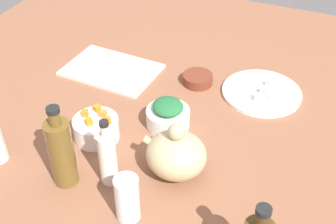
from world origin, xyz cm
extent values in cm
cube|color=brown|center=(0.00, 0.00, 1.50)|extent=(190.00, 190.00, 3.00)
cube|color=silver|center=(29.79, -19.31, 3.50)|extent=(32.80, 23.41, 1.00)
cylinder|color=white|center=(-21.93, -26.52, 3.60)|extent=(25.69, 25.69, 1.20)
cylinder|color=white|center=(-0.33, -0.05, 5.77)|extent=(12.92, 12.92, 5.53)
cylinder|color=white|center=(16.73, 12.99, 6.19)|extent=(13.03, 13.03, 6.38)
cylinder|color=brown|center=(-0.50, -24.24, 4.63)|extent=(10.09, 10.09, 3.25)
ellipsoid|color=tan|center=(-9.47, 16.81, 9.12)|extent=(15.91, 14.91, 12.25)
sphere|color=tan|center=(-9.47, 16.81, 17.03)|extent=(4.46, 4.46, 4.46)
cylinder|color=tan|center=(-2.71, 16.81, 10.65)|extent=(5.38, 2.00, 3.93)
cylinder|color=brown|center=(15.52, 30.65, 12.48)|extent=(6.36, 6.36, 18.97)
cylinder|color=brown|center=(15.52, 30.65, 23.77)|extent=(2.86, 2.86, 3.60)
cylinder|color=black|center=(15.52, 30.65, 26.17)|extent=(3.18, 3.18, 1.20)
cylinder|color=silver|center=(5.08, 26.29, 10.60)|extent=(4.63, 4.63, 15.20)
cylinder|color=silver|center=(5.08, 26.29, 19.91)|extent=(2.08, 2.08, 3.43)
cylinder|color=black|center=(5.08, 26.29, 22.22)|extent=(2.31, 2.31, 1.20)
cylinder|color=#433315|center=(-35.31, 36.93, 19.56)|extent=(2.87, 2.87, 4.32)
cylinder|color=black|center=(-35.31, 36.93, 22.32)|extent=(3.19, 3.19, 1.20)
cylinder|color=white|center=(-4.54, 34.70, 9.19)|extent=(5.82, 5.82, 12.39)
cube|color=orange|center=(17.30, 15.26, 10.28)|extent=(2.52, 2.52, 1.80)
cube|color=orange|center=(12.81, 12.84, 10.28)|extent=(2.52, 2.52, 1.80)
cube|color=orange|center=(18.34, 9.02, 10.28)|extent=(2.39, 2.39, 1.80)
cube|color=orange|center=(20.27, 12.37, 10.28)|extent=(2.45, 2.45, 1.80)
cube|color=orange|center=(15.45, 10.55, 10.28)|extent=(2.02, 2.02, 1.80)
ellipsoid|color=#216235|center=(-0.33, -0.05, 10.06)|extent=(12.96, 13.11, 3.06)
cube|color=silver|center=(-23.63, -30.02, 5.30)|extent=(3.00, 3.00, 2.20)
cube|color=#FAE1D0|center=(-22.06, -21.15, 5.30)|extent=(2.26, 2.26, 2.20)
cube|color=white|center=(-22.92, -25.22, 5.30)|extent=(2.85, 2.85, 2.20)
cube|color=white|center=(-26.32, -22.83, 5.30)|extent=(2.56, 2.56, 2.20)
pyramid|color=beige|center=(23.02, -24.33, 5.35)|extent=(7.03, 6.90, 2.71)
pyramid|color=beige|center=(35.05, -17.73, 5.14)|extent=(5.40, 5.46, 2.28)
pyramid|color=beige|center=(26.82, -18.60, 5.28)|extent=(4.71, 4.51, 2.55)
pyramid|color=beige|center=(20.91, -16.49, 5.18)|extent=(5.47, 5.61, 2.37)
pyramid|color=beige|center=(29.90, -25.68, 5.40)|extent=(6.09, 5.50, 2.80)
pyramid|color=beige|center=(37.97, -25.88, 5.42)|extent=(4.92, 5.34, 2.85)
camera|label=1|loc=(-39.78, 93.39, 88.61)|focal=47.45mm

